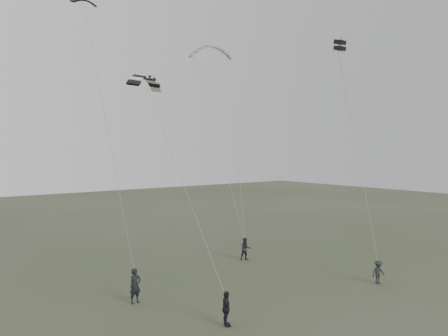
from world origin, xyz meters
TOP-DOWN VIEW (x-y plane):
  - ground at (0.00, 0.00)m, footprint 140.00×140.00m
  - flyer_left at (-5.98, 4.86)m, footprint 0.76×0.56m
  - flyer_right at (5.06, 8.40)m, footprint 1.03×0.94m
  - flyer_center at (-3.91, -0.78)m, footprint 0.80×1.09m
  - flyer_far at (7.91, -1.36)m, footprint 1.07×0.76m
  - kite_dark_small at (-6.12, 11.94)m, footprint 1.69×0.72m
  - kite_pale_large at (5.79, 13.94)m, footprint 3.93×2.53m
  - kite_striped at (-4.47, 6.38)m, footprint 3.09×2.50m
  - kite_box at (9.66, 3.20)m, footprint 0.73×0.85m

SIDE VIEW (x-z plane):
  - ground at x=0.00m, z-range 0.00..0.00m
  - flyer_far at x=7.91m, z-range 0.00..1.51m
  - flyer_center at x=-3.91m, z-range 0.00..1.71m
  - flyer_right at x=5.06m, z-range 0.00..1.73m
  - flyer_left at x=-5.98m, z-range 0.00..1.94m
  - kite_striped at x=-4.47m, z-range 12.30..13.63m
  - kite_box at x=9.66m, z-range 15.78..16.62m
  - kite_pale_large at x=5.79m, z-range 16.71..18.41m
  - kite_dark_small at x=-6.12m, z-range 18.23..18.91m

